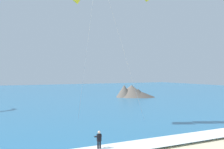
% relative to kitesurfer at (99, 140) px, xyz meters
% --- Properties ---
extents(sea, '(200.00, 120.00, 0.20)m').
position_rel_kitesurfer_xyz_m(sea, '(-1.11, 58.46, -0.84)').
color(sea, teal).
rests_on(sea, ground).
extents(kitesurfer, '(0.55, 0.55, 1.69)m').
position_rel_kitesurfer_xyz_m(kitesurfer, '(0.00, 0.00, 0.00)').
color(kitesurfer, black).
rests_on(kitesurfer, ground).
extents(headland_right, '(10.29, 9.59, 3.34)m').
position_rel_kitesurfer_xyz_m(headland_right, '(26.62, 37.88, 0.44)').
color(headland_right, '#47423D').
rests_on(headland_right, ground).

